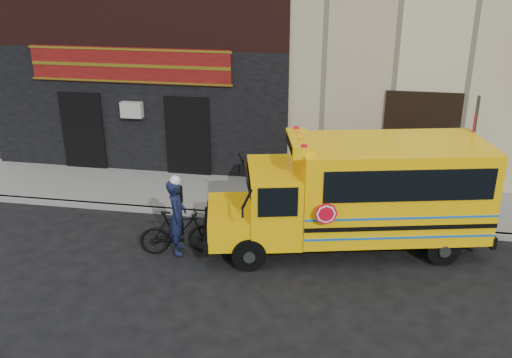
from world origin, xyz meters
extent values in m
plane|color=black|center=(0.00, 0.00, 0.00)|extent=(120.00, 120.00, 0.00)
cube|color=gray|center=(0.00, 2.60, 0.07)|extent=(40.00, 0.20, 0.15)
cube|color=slate|center=(0.00, 4.10, 0.07)|extent=(40.00, 3.00, 0.15)
cube|color=black|center=(-5.00, 5.55, 2.15)|extent=(10.00, 0.30, 4.00)
cube|color=#4C0A0B|center=(-5.00, 5.38, 3.65)|extent=(6.50, 0.12, 1.10)
cube|color=black|center=(-6.80, 5.40, 1.40)|extent=(1.30, 0.10, 2.50)
cube|color=black|center=(-3.20, 5.40, 1.40)|extent=(1.30, 0.10, 2.50)
cylinder|color=black|center=(-0.21, 0.00, 0.40)|extent=(0.84, 0.46, 0.80)
cylinder|color=black|center=(-0.65, 1.85, 0.40)|extent=(0.84, 0.46, 0.80)
cylinder|color=black|center=(4.26, 1.05, 0.40)|extent=(0.84, 0.46, 0.80)
cylinder|color=black|center=(3.83, 2.90, 0.40)|extent=(0.84, 0.46, 0.80)
cube|color=#FFBD05|center=(-0.87, 0.82, 0.80)|extent=(1.43, 2.18, 0.70)
cube|color=black|center=(-1.41, 0.69, 0.55)|extent=(0.58, 2.02, 0.35)
cube|color=#FFBD05|center=(0.20, 1.07, 1.30)|extent=(1.65, 2.32, 1.70)
cube|color=black|center=(-0.35, 0.94, 1.70)|extent=(0.47, 1.77, 0.90)
cube|color=#FFBD05|center=(2.98, 1.72, 1.62)|extent=(4.88, 3.17, 2.25)
cube|color=black|center=(5.20, 2.24, 0.55)|extent=(0.62, 2.17, 0.30)
cube|color=black|center=(3.33, 0.66, 2.10)|extent=(3.81, 0.93, 0.75)
cube|color=#FFBD05|center=(0.79, 1.21, 2.78)|extent=(0.85, 1.67, 0.28)
cylinder|color=red|center=(1.52, 0.04, 1.55)|extent=(0.51, 0.15, 0.52)
cylinder|color=#3C433D|center=(5.02, 3.10, 1.82)|extent=(0.08, 0.08, 3.64)
cube|color=#A61313|center=(4.99, 3.03, 2.96)|extent=(0.14, 0.30, 0.45)
cube|color=white|center=(4.99, 3.03, 2.39)|extent=(0.14, 0.30, 0.40)
imported|color=black|center=(-2.05, 0.45, 0.57)|extent=(1.97, 1.02, 1.14)
imported|color=#101632|center=(-2.06, 0.44, 0.95)|extent=(0.60, 0.78, 1.90)
camera|label=1|loc=(1.96, -11.48, 6.95)|focal=40.00mm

